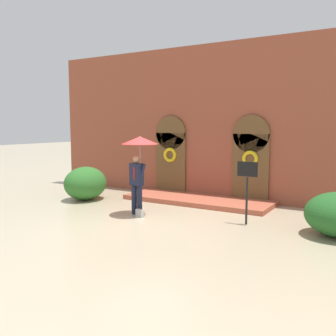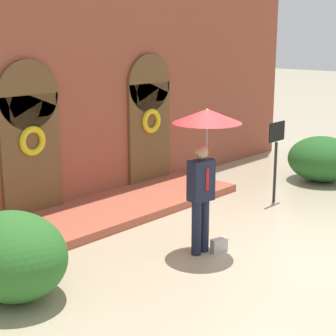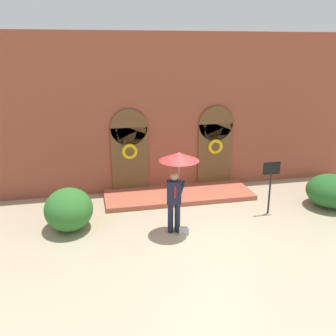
# 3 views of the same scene
# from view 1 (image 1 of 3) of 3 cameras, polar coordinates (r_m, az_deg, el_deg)

# --- Properties ---
(ground_plane) EXTENTS (80.00, 80.00, 0.00)m
(ground_plane) POSITION_cam_1_polar(r_m,az_deg,el_deg) (10.67, -2.86, -8.08)
(ground_plane) COLOR tan
(building_facade) EXTENTS (14.00, 2.30, 5.60)m
(building_facade) POSITION_cam_1_polar(r_m,az_deg,el_deg) (13.97, 6.64, 6.43)
(building_facade) COLOR brown
(building_facade) RESTS_ON ground
(person_with_umbrella) EXTENTS (1.10, 1.10, 2.36)m
(person_with_umbrella) POSITION_cam_1_polar(r_m,az_deg,el_deg) (11.13, -4.43, 2.50)
(person_with_umbrella) COLOR #191E33
(person_with_umbrella) RESTS_ON ground
(handbag) EXTENTS (0.30, 0.20, 0.22)m
(handbag) POSITION_cam_1_polar(r_m,az_deg,el_deg) (11.15, -4.30, -6.87)
(handbag) COLOR #B7B7B2
(handbag) RESTS_ON ground
(sign_post) EXTENTS (0.56, 0.06, 1.72)m
(sign_post) POSITION_cam_1_polar(r_m,az_deg,el_deg) (10.31, 11.96, -2.14)
(sign_post) COLOR black
(sign_post) RESTS_ON ground
(shrub_left) EXTENTS (1.39, 1.65, 1.20)m
(shrub_left) POSITION_cam_1_polar(r_m,az_deg,el_deg) (13.88, -12.47, -2.29)
(shrub_left) COLOR #2D6B28
(shrub_left) RESTS_ON ground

